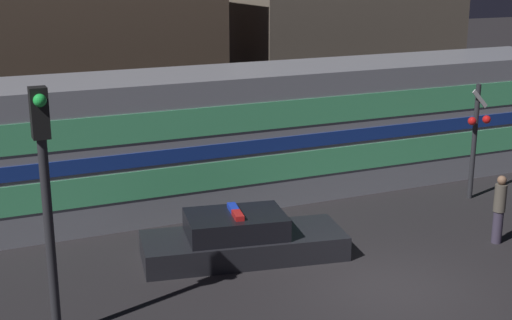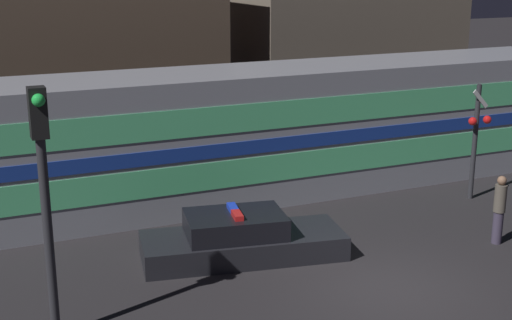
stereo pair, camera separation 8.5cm
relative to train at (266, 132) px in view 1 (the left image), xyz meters
The scene contains 8 objects.
ground_plane 7.47m from the train, 92.96° to the right, with size 120.00×120.00×0.00m, color #262326.
train is the anchor object (origin of this frame).
police_car 5.26m from the train, 121.69° to the right, with size 5.03×2.58×1.22m.
pedestrian 7.12m from the train, 59.78° to the right, with size 0.30×0.30×1.76m.
crossing_signal_near 6.14m from the train, 29.94° to the right, with size 0.77×0.34×3.44m.
traffic_light_corner 9.74m from the train, 138.87° to the right, with size 0.30×0.46×4.75m.
building_left 9.65m from the train, 116.39° to the left, with size 10.61×5.98×7.33m.
building_center 12.31m from the train, 50.41° to the left, with size 9.61×6.68×6.92m.
Camera 1 is at (-8.46, -11.63, 6.80)m, focal length 50.00 mm.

